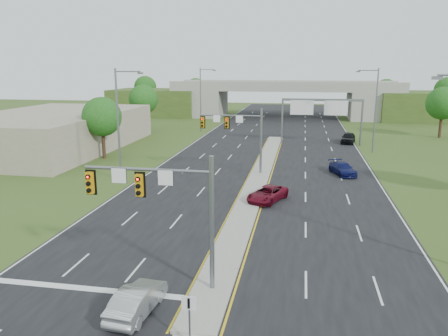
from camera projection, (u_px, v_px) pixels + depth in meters
ground at (212, 290)px, 22.22m from camera, size 240.00×240.00×0.00m
road at (268, 156)px, 55.77m from camera, size 24.00×160.00×0.02m
median at (258, 178)px, 44.24m from camera, size 2.00×54.00×0.16m
median_nose at (193, 335)px, 18.36m from camera, size 2.00×2.00×0.16m
lane_markings at (258, 166)px, 50.04m from camera, size 23.72×160.00×0.01m
signal_mast_near at (166, 200)px, 21.47m from camera, size 6.62×0.60×7.00m
signal_mast_far at (239, 130)px, 45.44m from camera, size 6.62×0.60×7.00m
keep_right_sign at (189, 311)px, 17.54m from camera, size 0.60×0.13×2.20m
sign_gantry at (321, 109)px, 62.94m from camera, size 11.58×0.44×6.67m
overpass at (285, 102)px, 98.11m from camera, size 80.00×14.00×8.10m
lightpole_l_mid at (120, 120)px, 42.32m from camera, size 2.85×0.25×11.00m
lightpole_l_far at (202, 97)px, 75.87m from camera, size 2.85×0.25×11.00m
lightpole_r_far at (374, 106)px, 56.88m from camera, size 2.85×0.25×11.00m
tree_l_near at (102, 117)px, 53.28m from camera, size 4.80×4.80×7.60m
tree_l_mid at (143, 99)px, 77.87m from camera, size 5.20×5.20×8.12m
tree_r_mid at (443, 103)px, 69.19m from camera, size 5.20×5.20×8.12m
tree_back_a at (145, 87)px, 117.61m from camera, size 6.00×6.00×8.85m
tree_back_b at (196, 89)px, 115.25m from camera, size 5.60×5.60×8.32m
tree_back_c at (386, 91)px, 106.93m from camera, size 5.60×5.60×8.32m
tree_back_d at (447, 90)px, 104.43m from camera, size 6.00×6.00×8.85m
commercial_building at (52, 131)px, 60.41m from camera, size 18.00×30.00×5.00m
car_silver at (137, 300)px, 20.00m from camera, size 1.75×4.14×1.33m
car_far_a at (267, 194)px, 36.86m from camera, size 3.69×4.98×1.26m
car_far_b at (343, 169)px, 46.03m from camera, size 3.10×4.73×1.27m
car_far_c at (348, 138)px, 65.26m from camera, size 2.70×4.92×1.58m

